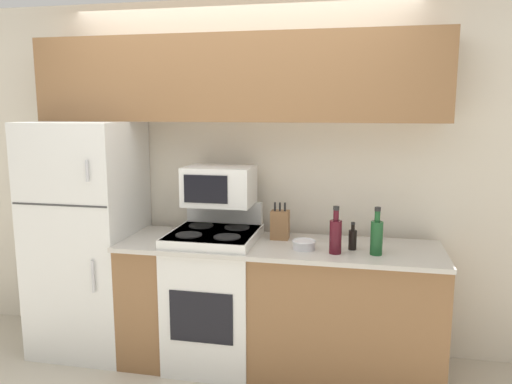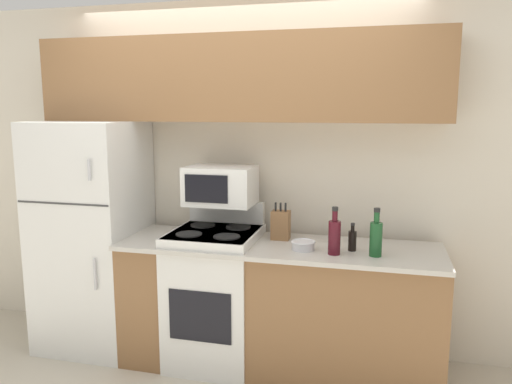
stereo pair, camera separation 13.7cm
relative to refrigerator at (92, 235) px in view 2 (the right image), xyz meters
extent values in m
plane|color=beige|center=(1.07, -0.33, -0.84)|extent=(12.00, 12.00, 0.00)
cube|color=beige|center=(1.07, 0.37, 0.43)|extent=(8.00, 0.05, 2.55)
cube|color=brown|center=(1.43, -0.03, -0.42)|extent=(2.14, 0.61, 0.86)
cube|color=#BCB7AD|center=(1.43, -0.05, 0.03)|extent=(2.14, 0.65, 0.03)
cube|color=silver|center=(0.00, 0.00, 0.00)|extent=(0.71, 0.67, 1.69)
cube|color=#383838|center=(0.00, -0.33, 0.30)|extent=(0.69, 0.01, 0.01)
cylinder|color=#B7B7BC|center=(0.23, -0.35, 0.54)|extent=(0.02, 0.02, 0.14)
cylinder|color=#B7B7BC|center=(0.23, -0.35, -0.17)|extent=(0.02, 0.02, 0.22)
cube|color=brown|center=(1.07, 0.18, 1.14)|extent=(2.85, 0.33, 0.58)
cube|color=silver|center=(0.98, -0.05, -0.37)|extent=(0.59, 0.61, 0.95)
cube|color=black|center=(0.98, -0.35, -0.39)|extent=(0.42, 0.01, 0.34)
cube|color=#2D2D2D|center=(0.98, -0.05, 0.10)|extent=(0.56, 0.58, 0.01)
cube|color=silver|center=(0.98, 0.24, 0.18)|extent=(0.56, 0.06, 0.16)
cylinder|color=black|center=(0.84, -0.18, 0.11)|extent=(0.18, 0.18, 0.01)
cylinder|color=black|center=(1.11, -0.18, 0.11)|extent=(0.18, 0.18, 0.01)
cylinder|color=black|center=(0.84, 0.09, 0.11)|extent=(0.18, 0.18, 0.01)
cylinder|color=black|center=(1.11, 0.09, 0.11)|extent=(0.18, 0.18, 0.01)
cube|color=silver|center=(0.98, 0.08, 0.40)|extent=(0.47, 0.34, 0.27)
cube|color=black|center=(0.94, -0.09, 0.40)|extent=(0.30, 0.01, 0.19)
cube|color=brown|center=(1.42, 0.09, 0.14)|extent=(0.12, 0.10, 0.20)
cylinder|color=black|center=(1.38, 0.08, 0.27)|extent=(0.01, 0.01, 0.06)
cylinder|color=black|center=(1.42, 0.08, 0.27)|extent=(0.01, 0.01, 0.06)
cylinder|color=black|center=(1.45, 0.08, 0.27)|extent=(0.01, 0.01, 0.06)
cylinder|color=silver|center=(1.61, -0.13, 0.07)|extent=(0.14, 0.14, 0.05)
torus|color=silver|center=(1.61, -0.13, 0.09)|extent=(0.16, 0.16, 0.01)
cylinder|color=#470F19|center=(1.81, -0.19, 0.15)|extent=(0.08, 0.08, 0.21)
cylinder|color=#470F19|center=(1.81, -0.19, 0.28)|extent=(0.03, 0.03, 0.07)
cylinder|color=black|center=(1.81, -0.19, 0.33)|extent=(0.04, 0.04, 0.02)
cylinder|color=#194C23|center=(2.06, -0.16, 0.15)|extent=(0.08, 0.08, 0.21)
cylinder|color=#194C23|center=(2.06, -0.16, 0.28)|extent=(0.03, 0.03, 0.07)
cylinder|color=black|center=(2.06, -0.16, 0.33)|extent=(0.04, 0.04, 0.02)
cylinder|color=black|center=(1.91, -0.08, 0.10)|extent=(0.05, 0.05, 0.13)
cylinder|color=black|center=(1.91, -0.08, 0.19)|extent=(0.02, 0.02, 0.04)
cylinder|color=black|center=(1.91, -0.08, 0.21)|extent=(0.03, 0.03, 0.01)
camera|label=1|loc=(1.94, -3.23, 0.94)|focal=35.00mm
camera|label=2|loc=(2.07, -3.20, 0.94)|focal=35.00mm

